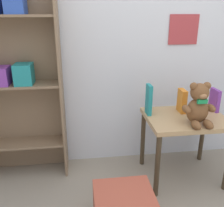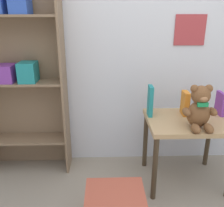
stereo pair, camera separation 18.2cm
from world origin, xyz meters
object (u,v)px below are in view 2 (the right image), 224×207
at_px(bookshelf_side, 19,70).
at_px(book_standing_teal, 150,101).
at_px(display_table, 187,129).
at_px(teddy_bear, 200,109).
at_px(book_standing_orange, 185,103).
at_px(book_standing_purple, 220,103).

relative_size(bookshelf_side, book_standing_teal, 6.54).
relative_size(display_table, teddy_bear, 1.99).
height_order(display_table, teddy_bear, teddy_bear).
xyz_separation_m(display_table, book_standing_orange, (0.00, 0.11, 0.18)).
distance_m(book_standing_teal, book_standing_orange, 0.29).
height_order(bookshelf_side, teddy_bear, bookshelf_side).
bearing_deg(book_standing_teal, bookshelf_side, 171.35).
xyz_separation_m(bookshelf_side, teddy_bear, (1.37, -0.40, -0.20)).
xyz_separation_m(display_table, book_standing_teal, (-0.29, 0.10, 0.21)).
height_order(teddy_bear, book_standing_orange, teddy_bear).
bearing_deg(bookshelf_side, book_standing_orange, -6.84).
relative_size(book_standing_teal, book_standing_orange, 1.28).
relative_size(display_table, book_standing_teal, 2.56).
bearing_deg(book_standing_teal, teddy_bear, -36.28).
height_order(display_table, book_standing_purple, book_standing_purple).
bearing_deg(book_standing_teal, display_table, -18.07).
bearing_deg(book_standing_purple, display_table, -161.73).
xyz_separation_m(bookshelf_side, book_standing_teal, (1.06, -0.17, -0.22)).
height_order(display_table, book_standing_teal, book_standing_teal).
height_order(bookshelf_side, display_table, bookshelf_side).
xyz_separation_m(book_standing_teal, book_standing_purple, (0.57, 0.00, -0.03)).
distance_m(bookshelf_side, teddy_bear, 1.45).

